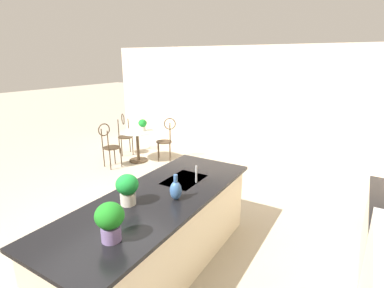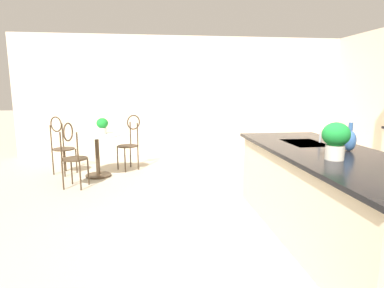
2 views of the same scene
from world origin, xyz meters
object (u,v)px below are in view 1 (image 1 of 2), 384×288
Objects in this scene: bistro_table at (138,143)px; chair_by_island at (125,132)px; potted_plant_counter_near at (127,188)px; vase_on_counter at (176,190)px; chair_near_window at (166,137)px; chair_toward_desk at (109,143)px; potted_plant_counter_far at (110,220)px; potted_plant_on_table at (143,124)px.

chair_by_island is (-0.27, -0.67, 0.13)m from bistro_table.
bistro_table is at bearing -139.91° from potted_plant_counter_near.
vase_on_counter is at bearing 133.47° from potted_plant_counter_near.
chair_near_window is 1.00× the size of chair_toward_desk.
bistro_table is 2.78× the size of vase_on_counter.
potted_plant_counter_near is at bearing -149.77° from potted_plant_counter_far.
potted_plant_on_table is at bearing -142.99° from potted_plant_counter_far.
chair_by_island is 0.85m from potted_plant_on_table.
potted_plant_counter_near reaches higher than chair_by_island.
chair_toward_desk reaches higher than bistro_table.
chair_toward_desk is 3.72m from potted_plant_counter_near.
potted_plant_counter_near is (3.47, 2.02, 0.54)m from chair_near_window.
chair_toward_desk is at bearing 24.05° from chair_by_island.
vase_on_counter is (2.96, 3.60, 0.46)m from chair_by_island.
chair_by_island is 4.68m from vase_on_counter.
vase_on_counter reaches higher than potted_plant_on_table.
potted_plant_on_table is (-0.10, 0.09, 0.46)m from bistro_table.
potted_plant_on_table is at bearing -141.91° from potted_plant_counter_near.
chair_near_window is 4.68m from potted_plant_counter_far.
potted_plant_counter_near reaches higher than chair_near_window.
potted_plant_counter_far is 0.64m from potted_plant_counter_near.
potted_plant_counter_far is 0.91m from vase_on_counter.
vase_on_counter is at bearing 47.43° from bistro_table.
potted_plant_counter_near is at bearing 40.09° from bistro_table.
potted_plant_on_table is (0.17, 0.77, 0.33)m from chair_by_island.
chair_toward_desk is 3.80m from vase_on_counter.
chair_near_window is 3.02× the size of potted_plant_counter_far.
chair_near_window is at bearing -149.78° from potted_plant_counter_far.
potted_plant_counter_far is (3.69, 2.78, 0.21)m from potted_plant_on_table.
chair_toward_desk is (0.66, -0.25, 0.13)m from bistro_table.
chair_toward_desk reaches higher than potted_plant_on_table.
potted_plant_on_table is at bearing -134.59° from vase_on_counter.
vase_on_counter is (2.03, 3.18, 0.46)m from chair_toward_desk.
chair_near_window and chair_toward_desk have the same top height.
chair_near_window is 3.95m from vase_on_counter.
chair_by_island is at bearing -155.95° from chair_toward_desk.
potted_plant_counter_near reaches higher than potted_plant_on_table.
potted_plant_counter_far is at bearing 30.22° from chair_near_window.
chair_near_window is at bearing 143.87° from chair_toward_desk.
chair_near_window is 3.13× the size of potted_plant_counter_near.
bistro_table is at bearing -42.41° from potted_plant_on_table.
chair_by_island is 3.13× the size of potted_plant_counter_near.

